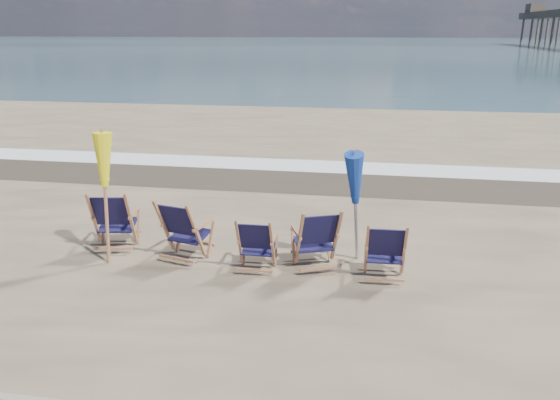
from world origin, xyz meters
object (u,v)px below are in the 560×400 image
at_px(beach_chair_0, 131,221).
at_px(beach_chair_2, 272,246).
at_px(beach_chair_4, 404,253).
at_px(beach_chair_1, 196,234).
at_px(beach_chair_3, 337,238).
at_px(umbrella_yellow, 102,168).
at_px(umbrella_blue, 357,179).

height_order(beach_chair_0, beach_chair_2, beach_chair_0).
bearing_deg(beach_chair_2, beach_chair_0, -11.86).
height_order(beach_chair_0, beach_chair_4, beach_chair_0).
bearing_deg(beach_chair_1, beach_chair_0, -2.18).
bearing_deg(beach_chair_3, beach_chair_0, -24.00).
bearing_deg(umbrella_yellow, umbrella_blue, 8.29).
distance_m(beach_chair_3, umbrella_blue, 0.98).
xyz_separation_m(beach_chair_4, umbrella_blue, (-0.75, 0.58, 0.95)).
xyz_separation_m(beach_chair_0, beach_chair_1, (1.27, -0.36, -0.01)).
bearing_deg(beach_chair_4, beach_chair_2, -1.56).
distance_m(beach_chair_1, beach_chair_2, 1.26).
distance_m(beach_chair_2, umbrella_yellow, 2.91).
xyz_separation_m(beach_chair_2, umbrella_blue, (1.24, 0.58, 0.97)).
relative_size(beach_chair_2, umbrella_blue, 0.48).
distance_m(beach_chair_2, beach_chair_4, 1.99).
bearing_deg(beach_chair_1, umbrella_blue, -155.82).
height_order(beach_chair_0, umbrella_yellow, umbrella_yellow).
xyz_separation_m(beach_chair_1, beach_chair_2, (1.25, -0.13, -0.08)).
bearing_deg(umbrella_blue, beach_chair_3, -136.84).
xyz_separation_m(beach_chair_1, umbrella_blue, (2.49, 0.45, 0.89)).
xyz_separation_m(beach_chair_3, beach_chair_4, (1.02, -0.32, -0.04)).
bearing_deg(beach_chair_1, beach_chair_4, -168.34).
relative_size(beach_chair_3, beach_chair_4, 1.08).
bearing_deg(beach_chair_0, beach_chair_4, 163.54).
relative_size(beach_chair_0, beach_chair_1, 1.02).
relative_size(umbrella_yellow, umbrella_blue, 1.09).
relative_size(beach_chair_2, umbrella_yellow, 0.44).
xyz_separation_m(beach_chair_2, beach_chair_4, (1.99, 0.01, 0.03)).
height_order(beach_chair_1, beach_chair_4, beach_chair_1).
distance_m(beach_chair_0, beach_chair_1, 1.32).
xyz_separation_m(beach_chair_0, beach_chair_4, (4.51, -0.49, -0.06)).
height_order(beach_chair_2, umbrella_blue, umbrella_blue).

